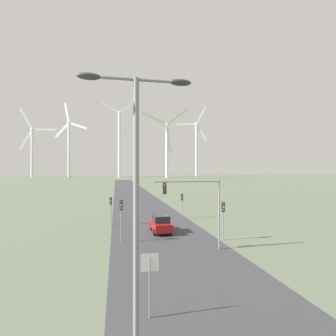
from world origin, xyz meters
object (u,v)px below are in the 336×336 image
(traffic_light_post_near_right, at_px, (223,212))
(car_approaching, at_px, (161,224))
(traffic_light_post_mid_right, at_px, (182,200))
(wind_turbine_far_right, at_px, (196,145))
(traffic_light_mast_overhead, at_px, (197,198))
(traffic_light_post_near_left, at_px, (121,211))
(wind_turbine_far_left, at_px, (32,147))
(streetlamp, at_px, (136,190))
(traffic_light_post_mid_left, at_px, (111,205))
(wind_turbine_center, at_px, (119,139))
(stop_sign_near, at_px, (150,273))
(wind_turbine_left, at_px, (69,144))
(wind_turbine_right, at_px, (167,144))

(traffic_light_post_near_right, xyz_separation_m, car_approaching, (-5.24, 4.20, -1.71))
(traffic_light_post_mid_right, bearing_deg, wind_turbine_far_right, 72.01)
(traffic_light_post_mid_right, distance_m, traffic_light_mast_overhead, 14.13)
(traffic_light_post_near_left, bearing_deg, traffic_light_post_near_right, -7.21)
(wind_turbine_far_left, bearing_deg, streetlamp, -73.14)
(traffic_light_post_mid_left, height_order, wind_turbine_center, wind_turbine_center)
(streetlamp, distance_m, wind_turbine_far_left, 231.70)
(stop_sign_near, xyz_separation_m, wind_turbine_center, (1.47, 213.82, 30.62))
(traffic_light_post_near_right, height_order, traffic_light_post_mid_right, traffic_light_post_near_right)
(wind_turbine_far_left, xyz_separation_m, wind_turbine_center, (69.34, -3.49, 7.90))
(car_approaching, bearing_deg, wind_turbine_far_left, 109.40)
(traffic_light_post_mid_left, xyz_separation_m, wind_turbine_left, (-39.12, 206.40, 26.11))
(traffic_light_post_mid_right, bearing_deg, wind_turbine_far_left, 111.13)
(wind_turbine_center, height_order, wind_turbine_right, wind_turbine_center)
(streetlamp, relative_size, traffic_light_post_near_right, 2.65)
(traffic_light_post_mid_left, xyz_separation_m, traffic_light_mast_overhead, (7.08, -11.22, 1.85))
(traffic_light_mast_overhead, xyz_separation_m, wind_turbine_right, (32.28, 177.57, 21.96))
(traffic_light_post_mid_right, height_order, wind_turbine_right, wind_turbine_right)
(traffic_light_post_near_left, relative_size, wind_turbine_far_left, 0.07)
(traffic_light_post_near_left, height_order, wind_turbine_left, wind_turbine_left)
(wind_turbine_left, xyz_separation_m, wind_turbine_center, (42.66, -12.72, 4.08))
(stop_sign_near, relative_size, car_approaching, 0.69)
(streetlamp, relative_size, wind_turbine_left, 0.15)
(traffic_light_post_mid_left, height_order, wind_turbine_far_right, wind_turbine_far_right)
(traffic_light_post_mid_left, bearing_deg, streetlamp, -87.17)
(wind_turbine_center, xyz_separation_m, wind_turbine_right, (35.82, -27.34, -6.37))
(car_approaching, xyz_separation_m, wind_turbine_left, (-44.36, 210.92, 27.65))
(traffic_light_post_mid_left, height_order, wind_turbine_far_left, wind_turbine_far_left)
(wind_turbine_left, bearing_deg, traffic_light_post_mid_right, -76.61)
(traffic_light_post_near_left, distance_m, traffic_light_mast_overhead, 7.21)
(streetlamp, distance_m, wind_turbine_right, 195.04)
(stop_sign_near, bearing_deg, wind_turbine_center, 89.61)
(traffic_light_post_mid_right, xyz_separation_m, car_approaching, (-4.15, -7.12, -1.56))
(stop_sign_near, bearing_deg, traffic_light_post_near_left, 94.52)
(traffic_light_post_near_left, relative_size, wind_turbine_far_right, 0.06)
(car_approaching, xyz_separation_m, wind_turbine_far_left, (-71.05, 201.70, 23.83))
(wind_turbine_left, bearing_deg, wind_turbine_far_left, -160.93)
(stop_sign_near, bearing_deg, wind_turbine_right, 78.69)
(traffic_light_post_near_right, distance_m, wind_turbine_far_right, 236.47)
(traffic_light_post_near_left, distance_m, traffic_light_post_near_right, 9.49)
(stop_sign_near, height_order, car_approaching, stop_sign_near)
(streetlamp, xyz_separation_m, wind_turbine_center, (2.36, 217.52, 26.64))
(stop_sign_near, xyz_separation_m, wind_turbine_right, (37.29, 186.49, 24.25))
(traffic_light_post_near_left, bearing_deg, wind_turbine_far_right, 70.85)
(traffic_light_post_near_left, relative_size, traffic_light_post_near_right, 1.07)
(traffic_light_post_mid_left, relative_size, wind_turbine_center, 0.05)
(wind_turbine_right, bearing_deg, streetlamp, -101.35)
(streetlamp, relative_size, traffic_light_post_mid_right, 2.81)
(traffic_light_post_near_left, height_order, wind_turbine_right, wind_turbine_right)
(traffic_light_post_near_left, relative_size, wind_turbine_right, 0.07)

